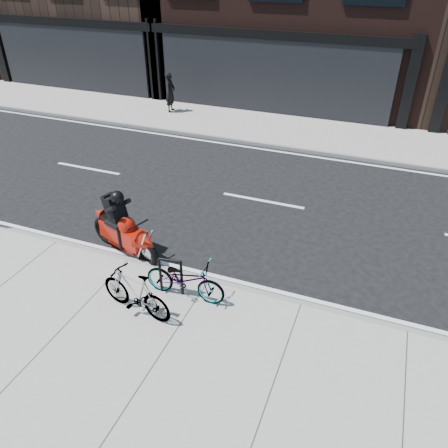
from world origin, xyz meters
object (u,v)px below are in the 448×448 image
at_px(bicycle_front, 185,279).
at_px(bike_rack, 171,273).
at_px(motorcycle, 126,231).
at_px(pedestrian, 170,92).
at_px(bicycle_rear, 135,292).

bearing_deg(bicycle_front, bike_rack, 88.68).
relative_size(motorcycle, pedestrian, 1.30).
distance_m(bike_rack, pedestrian, 11.96).
relative_size(bike_rack, motorcycle, 0.40).
height_order(bicycle_front, pedestrian, pedestrian).
height_order(bike_rack, bicycle_rear, bicycle_rear).
distance_m(bike_rack, bicycle_front, 0.32).
bearing_deg(pedestrian, bicycle_rear, -162.59).
bearing_deg(motorcycle, pedestrian, 129.30).
relative_size(bicycle_rear, pedestrian, 0.98).
bearing_deg(pedestrian, bicycle_front, -158.21).
height_order(bicycle_rear, pedestrian, pedestrian).
bearing_deg(bike_rack, pedestrian, 117.17).
xyz_separation_m(bicycle_rear, motorcycle, (-1.27, 1.71, 0.05)).
relative_size(bicycle_front, pedestrian, 1.02).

